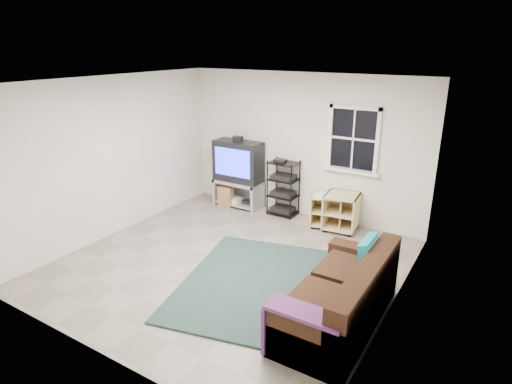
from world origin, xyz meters
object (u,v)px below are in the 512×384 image
Objects in this scene: side_table_left at (342,210)px; sofa at (341,299)px; tv_unit at (239,168)px; side_table_right at (327,207)px; av_rack at (283,191)px.

side_table_left is 2.71m from sofa.
sofa is at bearing -39.36° from tv_unit.
side_table_left is at bearing -2.19° from side_table_right.
av_rack is 1.64× the size of side_table_left.
sofa is (3.10, -2.54, -0.46)m from tv_unit.
av_rack reaches higher than sofa.
av_rack is 0.90m from side_table_right.
av_rack is at bearing 177.21° from side_table_left.
tv_unit is at bearing -179.91° from side_table_right.
side_table_right is at bearing 177.81° from side_table_left.
av_rack reaches higher than side_table_left.
side_table_right is at bearing 0.09° from tv_unit.
side_table_left is (2.14, -0.01, -0.43)m from tv_unit.
av_rack reaches higher than side_table_right.
side_table_left is (1.18, -0.06, -0.11)m from av_rack.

